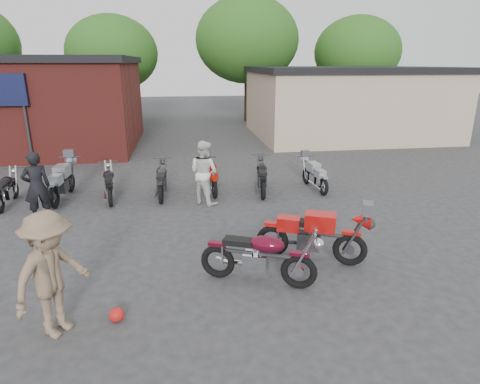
{
  "coord_description": "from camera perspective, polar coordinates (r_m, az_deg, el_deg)",
  "views": [
    {
      "loc": [
        -0.72,
        -6.86,
        3.97
      ],
      "look_at": [
        0.66,
        2.55,
        0.9
      ],
      "focal_mm": 30.0,
      "sensor_mm": 36.0,
      "label": 1
    }
  ],
  "objects": [
    {
      "name": "person_dark",
      "position": [
        11.58,
        -26.95,
        0.67
      ],
      "size": [
        0.8,
        0.7,
        1.86
      ],
      "primitive_type": "imported",
      "rotation": [
        0.0,
        0.0,
        3.6
      ],
      "color": "black",
      "rests_on": "ground"
    },
    {
      "name": "row_bike_1",
      "position": [
        13.22,
        -24.01,
        1.62
      ],
      "size": [
        0.79,
        2.16,
        1.24
      ],
      "primitive_type": null,
      "rotation": [
        0.0,
        0.0,
        1.53
      ],
      "color": "#979CA5",
      "rests_on": "ground"
    },
    {
      "name": "helmet",
      "position": [
        7.02,
        -17.14,
        -16.34
      ],
      "size": [
        0.33,
        0.33,
        0.23
      ],
      "primitive_type": "ellipsoid",
      "rotation": [
        0.0,
        0.0,
        -0.42
      ],
      "color": "red",
      "rests_on": "ground"
    },
    {
      "name": "tree_2",
      "position": [
        29.25,
        1.0,
        18.72
      ],
      "size": [
        7.04,
        7.04,
        8.8
      ],
      "primitive_type": null,
      "color": "#274D14",
      "rests_on": "ground"
    },
    {
      "name": "row_bike_5",
      "position": [
        12.78,
        3.13,
        2.48
      ],
      "size": [
        0.93,
        2.08,
        1.16
      ],
      "primitive_type": null,
      "rotation": [
        0.0,
        0.0,
        1.43
      ],
      "color": "black",
      "rests_on": "ground"
    },
    {
      "name": "row_bike_3",
      "position": [
        12.63,
        -11.07,
        1.93
      ],
      "size": [
        0.69,
        1.99,
        1.15
      ],
      "primitive_type": null,
      "rotation": [
        0.0,
        0.0,
        1.55
      ],
      "color": "#232325",
      "rests_on": "ground"
    },
    {
      "name": "sportbike",
      "position": [
        8.43,
        10.37,
        -5.7
      ],
      "size": [
        2.31,
        1.57,
        1.28
      ],
      "primitive_type": null,
      "rotation": [
        0.0,
        0.0,
        -0.42
      ],
      "color": "red",
      "rests_on": "ground"
    },
    {
      "name": "row_bike_0",
      "position": [
        13.43,
        -30.31,
        0.52
      ],
      "size": [
        0.73,
        1.86,
        1.05
      ],
      "primitive_type": null,
      "rotation": [
        0.0,
        0.0,
        1.64
      ],
      "color": "black",
      "rests_on": "ground"
    },
    {
      "name": "brick_building",
      "position": [
        22.53,
        -30.42,
        10.47
      ],
      "size": [
        12.0,
        8.0,
        4.0
      ],
      "primitive_type": "cube",
      "color": "maroon",
      "rests_on": "ground"
    },
    {
      "name": "row_bike_2",
      "position": [
        12.74,
        -18.11,
        1.4
      ],
      "size": [
        0.92,
        1.97,
        1.1
      ],
      "primitive_type": null,
      "rotation": [
        0.0,
        0.0,
        1.73
      ],
      "color": "black",
      "rests_on": "ground"
    },
    {
      "name": "person_tan",
      "position": [
        6.65,
        -25.25,
        -10.6
      ],
      "size": [
        1.33,
        1.47,
        1.98
      ],
      "primitive_type": "imported",
      "rotation": [
        0.0,
        0.0,
        0.98
      ],
      "color": "#7D644D",
      "rests_on": "ground"
    },
    {
      "name": "ground",
      "position": [
        7.96,
        -2.07,
        -12.04
      ],
      "size": [
        90.0,
        90.0,
        0.0
      ],
      "primitive_type": "plane",
      "color": "#2E2E31"
    },
    {
      "name": "stucco_building",
      "position": [
        23.83,
        14.79,
        11.97
      ],
      "size": [
        10.0,
        8.0,
        3.5
      ],
      "primitive_type": "cube",
      "color": "tan",
      "rests_on": "ground"
    },
    {
      "name": "person_light",
      "position": [
        11.71,
        -5.14,
        2.79
      ],
      "size": [
        1.15,
        1.14,
        1.87
      ],
      "primitive_type": "imported",
      "rotation": [
        0.0,
        0.0,
        2.37
      ],
      "color": "silver",
      "rests_on": "ground"
    },
    {
      "name": "tree_1",
      "position": [
        29.18,
        -17.53,
        16.57
      ],
      "size": [
        5.92,
        5.92,
        7.4
      ],
      "primitive_type": null,
      "color": "#274D14",
      "rests_on": "ground"
    },
    {
      "name": "tree_3",
      "position": [
        31.54,
        16.15,
        16.91
      ],
      "size": [
        6.08,
        6.08,
        7.6
      ],
      "primitive_type": null,
      "color": "#274D14",
      "rests_on": "ground"
    },
    {
      "name": "row_bike_4",
      "position": [
        12.86,
        -4.14,
        2.35
      ],
      "size": [
        0.74,
        1.89,
        1.07
      ],
      "primitive_type": null,
      "rotation": [
        0.0,
        0.0,
        1.64
      ],
      "color": "#AD1E0E",
      "rests_on": "ground"
    },
    {
      "name": "row_bike_6",
      "position": [
        13.3,
        10.56,
        2.56
      ],
      "size": [
        0.78,
        1.86,
        1.05
      ],
      "primitive_type": null,
      "rotation": [
        0.0,
        0.0,
        1.68
      ],
      "color": "#9498A2",
      "rests_on": "ground"
    },
    {
      "name": "vintage_motorcycle",
      "position": [
        7.5,
        2.84,
        -8.68
      ],
      "size": [
        2.25,
        1.49,
        1.24
      ],
      "primitive_type": null,
      "rotation": [
        0.0,
        0.0,
        -0.4
      ],
      "color": "#4F091B",
      "rests_on": "ground"
    }
  ]
}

